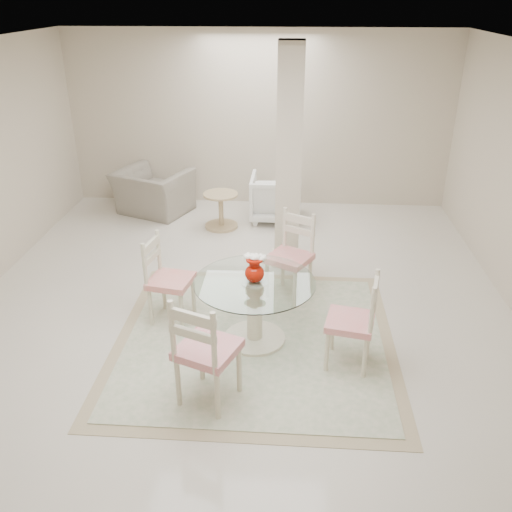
# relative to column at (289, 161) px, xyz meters

# --- Properties ---
(ground) EXTENTS (7.00, 7.00, 0.00)m
(ground) POSITION_rel_column_xyz_m (-0.50, -1.30, -1.35)
(ground) COLOR silver
(ground) RESTS_ON ground
(room_shell) EXTENTS (6.02, 7.02, 2.71)m
(room_shell) POSITION_rel_column_xyz_m (-0.50, -1.30, 0.51)
(room_shell) COLOR beige
(room_shell) RESTS_ON ground
(column) EXTENTS (0.30, 0.30, 2.70)m
(column) POSITION_rel_column_xyz_m (0.00, 0.00, 0.00)
(column) COLOR beige
(column) RESTS_ON ground
(area_rug) EXTENTS (2.79, 2.79, 0.02)m
(area_rug) POSITION_rel_column_xyz_m (-0.28, -1.79, -1.34)
(area_rug) COLOR tan
(area_rug) RESTS_ON ground
(dining_table) EXTENTS (1.17, 1.17, 0.68)m
(dining_table) POSITION_rel_column_xyz_m (-0.28, -1.79, -1.01)
(dining_table) COLOR #F0E8C6
(dining_table) RESTS_ON ground
(red_vase) EXTENTS (0.22, 0.19, 0.29)m
(red_vase) POSITION_rel_column_xyz_m (-0.28, -1.79, -0.54)
(red_vase) COLOR #AD1405
(red_vase) RESTS_ON dining_table
(dining_chair_east) EXTENTS (0.49, 0.49, 1.04)m
(dining_chair_east) POSITION_rel_column_xyz_m (0.68, -2.13, -0.80)
(dining_chair_east) COLOR beige
(dining_chair_east) RESTS_ON ground
(dining_chair_north) EXTENTS (0.59, 0.59, 1.09)m
(dining_chair_north) POSITION_rel_column_xyz_m (0.07, -0.84, -0.77)
(dining_chair_north) COLOR #EFDFC4
(dining_chair_north) RESTS_ON ground
(dining_chair_west) EXTENTS (0.49, 0.49, 1.05)m
(dining_chair_west) POSITION_rel_column_xyz_m (-1.24, -1.46, -0.80)
(dining_chair_west) COLOR beige
(dining_chair_west) RESTS_ON ground
(dining_chair_south) EXTENTS (0.60, 0.60, 1.15)m
(dining_chair_south) POSITION_rel_column_xyz_m (-0.63, -2.75, -0.74)
(dining_chair_south) COLOR beige
(dining_chair_south) RESTS_ON ground
(recliner_taupe) EXTENTS (1.32, 1.25, 0.68)m
(recliner_taupe) POSITION_rel_column_xyz_m (-2.12, 1.60, -1.01)
(recliner_taupe) COLOR gray
(recliner_taupe) RESTS_ON ground
(armchair_white) EXTENTS (0.75, 0.77, 0.70)m
(armchair_white) POSITION_rel_column_xyz_m (-0.19, 1.46, -1.00)
(armchair_white) COLOR white
(armchair_white) RESTS_ON ground
(side_table) EXTENTS (0.51, 0.51, 0.53)m
(side_table) POSITION_rel_column_xyz_m (-0.98, 1.08, -1.11)
(side_table) COLOR tan
(side_table) RESTS_ON ground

